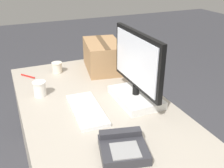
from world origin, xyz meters
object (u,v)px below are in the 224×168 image
at_px(keyboard, 87,109).
at_px(desk_phone, 123,148).
at_px(pen_marker, 28,76).
at_px(monitor, 136,76).
at_px(paper_cup_left, 57,67).
at_px(cardboard_box, 103,56).
at_px(paper_cup_right, 40,89).

distance_m(keyboard, desk_phone, 0.42).
bearing_deg(pen_marker, desk_phone, -23.01).
height_order(monitor, pen_marker, monitor).
xyz_separation_m(keyboard, desk_phone, (0.42, 0.04, 0.01)).
relative_size(paper_cup_left, pen_marker, 0.74).
bearing_deg(paper_cup_left, cardboard_box, 79.20).
bearing_deg(paper_cup_right, cardboard_box, 116.43).
distance_m(paper_cup_left, cardboard_box, 0.38).
relative_size(desk_phone, paper_cup_left, 3.05).
distance_m(desk_phone, paper_cup_left, 1.09).
relative_size(paper_cup_right, cardboard_box, 0.22).
relative_size(keyboard, desk_phone, 1.58).
distance_m(monitor, paper_cup_right, 0.64).
distance_m(keyboard, cardboard_box, 0.69).
height_order(monitor, paper_cup_left, monitor).
bearing_deg(cardboard_box, desk_phone, -16.44).
distance_m(cardboard_box, pen_marker, 0.61).
bearing_deg(cardboard_box, monitor, -0.88).
bearing_deg(desk_phone, cardboard_box, 177.42).
xyz_separation_m(paper_cup_left, pen_marker, (-0.00, -0.23, -0.04)).
relative_size(desk_phone, paper_cup_right, 2.56).
height_order(keyboard, paper_cup_left, paper_cup_left).
xyz_separation_m(paper_cup_right, cardboard_box, (-0.28, 0.56, 0.06)).
xyz_separation_m(monitor, pen_marker, (-0.66, -0.59, -0.17)).
distance_m(paper_cup_right, pen_marker, 0.36).
height_order(desk_phone, paper_cup_right, paper_cup_right).
xyz_separation_m(paper_cup_right, pen_marker, (-0.35, -0.04, -0.05)).
xyz_separation_m(cardboard_box, pen_marker, (-0.07, -0.60, -0.11)).
distance_m(keyboard, paper_cup_left, 0.66).
height_order(keyboard, desk_phone, desk_phone).
relative_size(monitor, cardboard_box, 1.17).
height_order(desk_phone, cardboard_box, cardboard_box).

